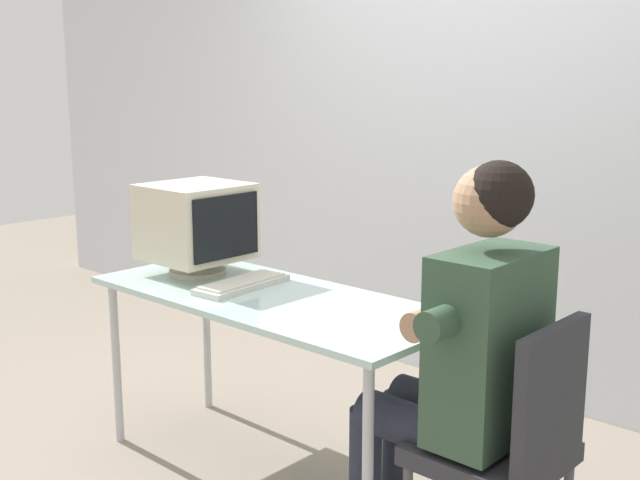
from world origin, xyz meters
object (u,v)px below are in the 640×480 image
Objects in this scene: desk at (270,311)px; person_seated at (462,352)px; keyboard at (242,284)px; crt_monitor at (197,223)px; office_chair at (510,440)px.

desk is 1.14× the size of person_seated.
person_seated reaches higher than keyboard.
crt_monitor reaches higher than keyboard.
keyboard is at bearing 179.68° from desk.
office_chair is (1.20, -0.02, -0.26)m from keyboard.
crt_monitor is 1.58m from office_chair.
crt_monitor is at bearing 176.80° from desk.
office_chair is at bearing 0.00° from person_seated.
desk is 3.87× the size of crt_monitor.
office_chair is 0.29m from person_seated.
person_seated reaches higher than desk.
crt_monitor is (-0.46, 0.03, 0.28)m from desk.
person_seated is (0.87, -0.02, 0.05)m from desk.
person_seated is (1.33, -0.05, -0.23)m from crt_monitor.
office_chair is at bearing -1.13° from keyboard.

